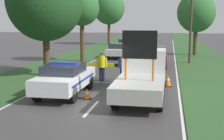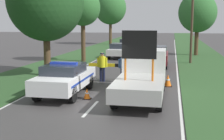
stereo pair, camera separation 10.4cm
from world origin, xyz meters
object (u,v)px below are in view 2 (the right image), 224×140
at_px(police_car, 65,78).
at_px(police_officer, 102,64).
at_px(traffic_cone_lane_edge, 115,89).
at_px(queued_car_sedan_black, 128,44).
at_px(work_truck, 142,74).
at_px(roadside_tree_mid_left, 45,1).
at_px(traffic_cone_behind_barrier, 168,80).
at_px(roadside_tree_mid_right, 83,8).
at_px(road_barrier, 115,66).
at_px(queued_car_wagon_maroon, 156,56).
at_px(traffic_cone_near_police, 130,74).
at_px(pedestrian_civilian, 123,66).
at_px(queued_car_van_white, 120,50).
at_px(roadside_tree_near_right, 110,8).
at_px(utility_pole, 192,24).
at_px(traffic_cone_near_truck, 88,71).
at_px(traffic_cone_centre_front, 87,94).

relative_size(police_car, police_officer, 2.76).
distance_m(traffic_cone_lane_edge, queued_car_sedan_black, 21.92).
xyz_separation_m(work_truck, roadside_tree_mid_left, (-6.42, 4.25, 3.62)).
xyz_separation_m(police_officer, traffic_cone_behind_barrier, (3.73, -0.64, -0.67)).
xyz_separation_m(traffic_cone_lane_edge, roadside_tree_mid_right, (-4.87, 11.49, 4.25)).
height_order(police_car, road_barrier, police_car).
bearing_deg(police_officer, roadside_tree_mid_right, -54.31).
bearing_deg(queued_car_wagon_maroon, traffic_cone_near_police, 75.47).
relative_size(pedestrian_civilian, traffic_cone_lane_edge, 2.74).
xyz_separation_m(queued_car_van_white, roadside_tree_near_right, (-4.26, 16.66, 4.60)).
distance_m(police_officer, pedestrian_civilian, 1.23).
distance_m(road_barrier, traffic_cone_near_police, 1.33).
bearing_deg(pedestrian_civilian, utility_pole, 53.98).
relative_size(pedestrian_civilian, utility_pole, 0.26).
height_order(roadside_tree_mid_left, roadside_tree_mid_right, roadside_tree_mid_left).
distance_m(police_officer, queued_car_sedan_black, 18.74).
xyz_separation_m(queued_car_sedan_black, roadside_tree_mid_right, (-2.44, -10.29, 3.77)).
height_order(queued_car_van_white, queued_car_sedan_black, queued_car_sedan_black).
relative_size(police_car, traffic_cone_lane_edge, 7.79).
height_order(traffic_cone_near_truck, roadside_tree_near_right, roadside_tree_near_right).
bearing_deg(traffic_cone_lane_edge, roadside_tree_mid_right, 112.99).
bearing_deg(traffic_cone_behind_barrier, police_car, -149.08).
xyz_separation_m(pedestrian_civilian, traffic_cone_near_police, (0.17, 1.55, -0.70)).
relative_size(traffic_cone_near_truck, queued_car_sedan_black, 0.15).
xyz_separation_m(work_truck, queued_car_wagon_maroon, (0.11, 9.58, -0.22)).
bearing_deg(queued_car_sedan_black, work_truck, 99.66).
bearing_deg(traffic_cone_near_truck, work_truck, -50.09).
height_order(police_officer, traffic_cone_centre_front, police_officer).
height_order(queued_car_sedan_black, roadside_tree_near_right, roadside_tree_near_right).
xyz_separation_m(traffic_cone_near_truck, roadside_tree_near_right, (-3.85, 26.82, 5.04)).
distance_m(traffic_cone_behind_barrier, roadside_tree_mid_left, 8.90).
bearing_deg(queued_car_van_white, roadside_tree_mid_right, 51.16).
distance_m(pedestrian_civilian, traffic_cone_behind_barrier, 2.64).
height_order(traffic_cone_lane_edge, roadside_tree_near_right, roadside_tree_near_right).
bearing_deg(traffic_cone_near_truck, roadside_tree_mid_left, -171.21).
distance_m(work_truck, queued_car_van_white, 15.21).
bearing_deg(traffic_cone_lane_edge, police_officer, 113.26).
xyz_separation_m(road_barrier, queued_car_sedan_black, (-1.75, 18.15, -0.05)).
bearing_deg(road_barrier, roadside_tree_mid_left, 177.22).
bearing_deg(traffic_cone_behind_barrier, traffic_cone_near_truck, 156.21).
relative_size(traffic_cone_lane_edge, queued_car_van_white, 0.14).
bearing_deg(roadside_tree_mid_right, traffic_cone_centre_front, -73.23).
xyz_separation_m(queued_car_van_white, roadside_tree_mid_left, (-2.95, -10.55, 3.92)).
xyz_separation_m(traffic_cone_near_truck, queued_car_van_white, (0.41, 10.16, 0.44)).
xyz_separation_m(police_car, traffic_cone_behind_barrier, (4.75, 2.84, -0.47)).
xyz_separation_m(road_barrier, queued_car_van_white, (-1.52, 11.17, -0.08)).
bearing_deg(queued_car_wagon_maroon, utility_pole, -137.28).
bearing_deg(roadside_tree_mid_left, queued_car_sedan_black, 81.19).
distance_m(police_car, roadside_tree_mid_right, 12.73).
xyz_separation_m(road_barrier, queued_car_wagon_maroon, (2.07, 5.96, -0.00)).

